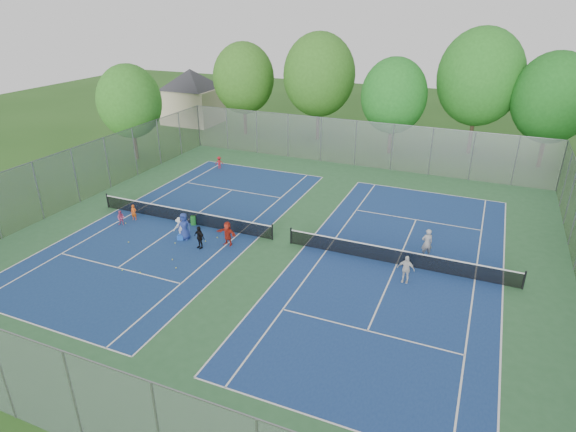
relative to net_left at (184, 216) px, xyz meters
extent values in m
plane|color=#26531A|center=(7.00, 0.00, -0.46)|extent=(120.00, 120.00, 0.00)
cube|color=#2E6136|center=(7.00, 0.00, -0.45)|extent=(32.00, 32.00, 0.01)
cube|color=navy|center=(0.00, 0.00, -0.44)|extent=(10.97, 23.77, 0.01)
cube|color=navy|center=(14.00, 0.00, -0.44)|extent=(10.97, 23.77, 0.01)
cube|color=black|center=(0.00, 0.00, 0.00)|extent=(12.87, 0.10, 0.91)
cube|color=black|center=(14.00, 0.00, 0.00)|extent=(12.87, 0.10, 0.91)
cube|color=gray|center=(7.00, 16.00, 1.54)|extent=(32.00, 0.10, 4.00)
cube|color=gray|center=(7.00, -16.00, 1.54)|extent=(32.00, 0.10, 4.00)
cube|color=gray|center=(-9.00, 0.00, 1.54)|extent=(0.10, 32.00, 4.00)
cube|color=#B7A88C|center=(-15.00, 24.00, 1.54)|extent=(6.00, 5.00, 4.00)
pyramid|color=#2D2D33|center=(-15.00, 24.00, 5.74)|extent=(11.03, 11.03, 2.20)
cylinder|color=#443326|center=(-7.00, 22.00, 1.29)|extent=(0.36, 0.36, 3.50)
ellipsoid|color=#30621C|center=(-7.00, 22.00, 5.45)|extent=(6.40, 6.40, 7.36)
cylinder|color=#443326|center=(1.00, 23.00, 1.47)|extent=(0.36, 0.36, 3.85)
ellipsoid|color=#2D611C|center=(1.00, 23.00, 6.10)|extent=(7.20, 7.20, 8.28)
cylinder|color=#443326|center=(9.00, 21.00, 1.12)|extent=(0.36, 0.36, 3.15)
ellipsoid|color=#1E681F|center=(9.00, 21.00, 4.95)|extent=(6.00, 6.00, 6.90)
cylinder|color=#443326|center=(16.00, 24.00, 1.65)|extent=(0.36, 0.36, 4.20)
ellipsoid|color=#23661D|center=(16.00, 24.00, 6.59)|extent=(7.60, 7.60, 8.74)
cylinder|color=#443326|center=(22.00, 22.00, 1.29)|extent=(0.36, 0.36, 3.50)
ellipsoid|color=#195819|center=(22.00, 22.00, 5.52)|extent=(6.60, 6.60, 7.59)
cylinder|color=#443326|center=(-12.00, 10.00, 1.12)|extent=(0.36, 0.36, 3.15)
ellipsoid|color=#2B691E|center=(-12.00, 10.00, 4.79)|extent=(5.60, 5.60, 6.44)
cube|color=blue|center=(1.19, -2.15, -0.30)|extent=(0.47, 0.47, 0.31)
cube|color=green|center=(0.74, -0.04, -0.15)|extent=(0.42, 0.42, 0.62)
imported|color=#E75615|center=(-3.30, -0.95, 0.09)|extent=(0.45, 0.35, 1.08)
imported|color=#D0517C|center=(-3.54, -1.93, 0.05)|extent=(0.59, 0.52, 1.01)
imported|color=white|center=(1.11, -1.99, 0.25)|extent=(0.99, 0.68, 1.40)
imported|color=black|center=(2.88, -2.63, 0.25)|extent=(0.89, 0.56, 1.42)
imported|color=navy|center=(1.40, -1.98, 0.40)|extent=(0.91, 0.68, 1.71)
imported|color=#B72A1A|center=(4.21, -1.63, 0.30)|extent=(1.45, 0.65, 1.51)
imported|color=maroon|center=(-3.53, 10.53, 0.09)|extent=(0.80, 0.65, 1.08)
imported|color=#959597|center=(15.32, 1.54, 0.42)|extent=(0.76, 0.66, 1.74)
imported|color=silver|center=(14.74, -1.64, 0.31)|extent=(0.91, 0.40, 1.54)
sphere|color=yellow|center=(2.98, -5.20, -0.42)|extent=(0.07, 0.07, 0.07)
sphere|color=yellow|center=(3.16, -1.13, -0.42)|extent=(0.07, 0.07, 0.07)
sphere|color=#C1EC37|center=(0.43, -6.55, -0.42)|extent=(0.07, 0.07, 0.07)
sphere|color=#CBDD33|center=(1.21, -2.78, -0.42)|extent=(0.07, 0.07, 0.07)
sphere|color=#BBD631|center=(-3.44, -1.69, -0.42)|extent=(0.07, 0.07, 0.07)
sphere|color=gold|center=(2.25, -4.52, -0.42)|extent=(0.07, 0.07, 0.07)
sphere|color=yellow|center=(-1.45, -3.78, -0.42)|extent=(0.07, 0.07, 0.07)
sphere|color=#A7C42D|center=(2.24, -4.51, -0.42)|extent=(0.07, 0.07, 0.07)
sphere|color=#D1F238|center=(1.48, -6.37, -0.42)|extent=(0.07, 0.07, 0.07)
sphere|color=#D1EE37|center=(2.75, -1.84, -0.42)|extent=(0.07, 0.07, 0.07)
camera|label=1|loc=(17.55, -23.75, 13.03)|focal=30.00mm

